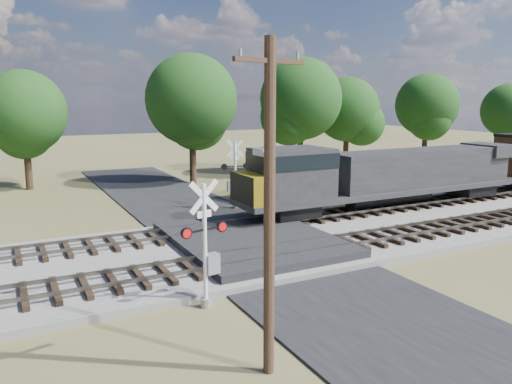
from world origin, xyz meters
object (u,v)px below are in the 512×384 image
crossing_signal_near (207,255)px  utility_pole (269,204)px  crossing_signal_far (234,181)px  equipment_shed (297,176)px

crossing_signal_near → utility_pole: size_ratio=0.52×
utility_pole → crossing_signal_far: bearing=57.6°
crossing_signal_near → utility_pole: utility_pole is taller
crossing_signal_far → utility_pole: (-7.33, -18.00, 2.62)m
crossing_signal_far → equipment_shed: crossing_signal_far is taller
utility_pole → equipment_shed: (12.39, 18.46, -2.76)m
crossing_signal_near → crossing_signal_far: size_ratio=0.98×
utility_pole → equipment_shed: size_ratio=1.36×
equipment_shed → crossing_signal_near: bearing=-147.9°
crossing_signal_far → utility_pole: bearing=77.0°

